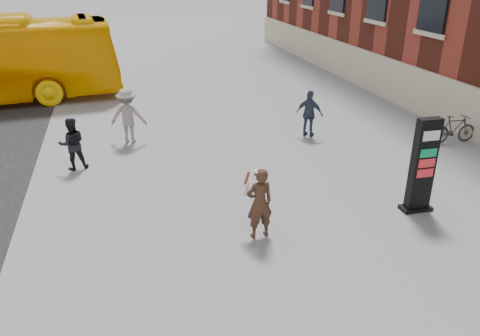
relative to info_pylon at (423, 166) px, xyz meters
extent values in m
plane|color=#9E9EA3|center=(-4.57, -0.88, -1.20)|extent=(100.00, 100.00, 0.00)
cube|color=beige|center=(4.87, 5.12, -0.30)|extent=(0.18, 44.00, 1.80)
cube|color=black|center=(0.00, 0.00, 0.00)|extent=(0.58, 0.25, 2.40)
cube|color=black|center=(0.00, 0.00, -1.15)|extent=(0.78, 0.40, 0.10)
cube|color=white|center=(0.00, 0.00, 0.82)|extent=(0.44, 0.28, 0.24)
cube|color=#096D3E|center=(0.00, 0.00, 0.39)|extent=(0.44, 0.28, 0.21)
cube|color=#B41E26|center=(0.00, 0.00, 0.13)|extent=(0.44, 0.28, 0.21)
cube|color=#B41E26|center=(0.00, 0.00, -0.13)|extent=(0.44, 0.28, 0.21)
imported|color=#341E14|center=(-4.16, -0.15, -0.36)|extent=(0.65, 0.46, 1.68)
cylinder|color=white|center=(-4.16, -0.15, 0.40)|extent=(0.23, 0.23, 0.06)
cone|color=white|center=(-3.99, 0.12, -0.06)|extent=(0.24, 0.25, 0.41)
cylinder|color=#983322|center=(-3.99, 0.12, 0.19)|extent=(0.13, 0.14, 0.35)
cone|color=white|center=(-4.39, 0.08, -0.06)|extent=(0.24, 0.23, 0.41)
cylinder|color=#983322|center=(-4.39, 0.08, 0.19)|extent=(0.14, 0.13, 0.35)
imported|color=black|center=(-8.36, 4.91, -0.41)|extent=(0.85, 0.70, 1.58)
imported|color=gray|center=(-6.64, 6.78, -0.26)|extent=(1.35, 0.98, 1.88)
imported|color=#2F3C50|center=(-0.49, 5.74, -0.37)|extent=(0.98, 0.95, 1.65)
imported|color=#2E2D32|center=(4.03, 3.83, -0.71)|extent=(1.64, 0.54, 0.97)
camera|label=1|loc=(-6.96, -8.80, 4.52)|focal=35.00mm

